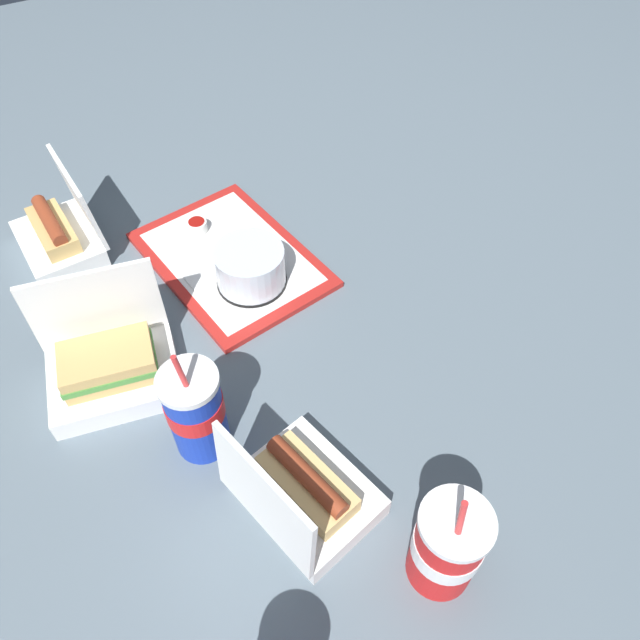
% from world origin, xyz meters
% --- Properties ---
extents(ground_plane, '(3.20, 3.20, 0.00)m').
position_xyz_m(ground_plane, '(0.00, 0.00, 0.00)').
color(ground_plane, slate).
extents(food_tray, '(0.41, 0.32, 0.01)m').
position_xyz_m(food_tray, '(-0.23, -0.02, 0.01)').
color(food_tray, red).
rests_on(food_tray, ground_plane).
extents(cake_container, '(0.13, 0.13, 0.08)m').
position_xyz_m(cake_container, '(-0.15, -0.01, 0.05)').
color(cake_container, black).
rests_on(cake_container, food_tray).
extents(ketchup_cup, '(0.04, 0.04, 0.02)m').
position_xyz_m(ketchup_cup, '(-0.33, -0.05, 0.03)').
color(ketchup_cup, white).
rests_on(ketchup_cup, food_tray).
extents(napkin_stack, '(0.11, 0.11, 0.00)m').
position_xyz_m(napkin_stack, '(-0.23, -0.08, 0.02)').
color(napkin_stack, white).
rests_on(napkin_stack, food_tray).
extents(plastic_fork, '(0.11, 0.01, 0.00)m').
position_xyz_m(plastic_fork, '(-0.29, 0.05, 0.02)').
color(plastic_fork, white).
rests_on(plastic_fork, food_tray).
extents(clamshell_hotdog_front, '(0.22, 0.19, 0.19)m').
position_xyz_m(clamshell_hotdog_front, '(0.28, -0.13, 0.04)').
color(clamshell_hotdog_front, white).
rests_on(clamshell_hotdog_front, ground_plane).
extents(clamshell_sandwich_right, '(0.19, 0.23, 0.19)m').
position_xyz_m(clamshell_sandwich_right, '(-0.06, -0.30, 0.05)').
color(clamshell_sandwich_right, white).
rests_on(clamshell_sandwich_right, ground_plane).
extents(clamshell_hotdog_left, '(0.19, 0.16, 0.17)m').
position_xyz_m(clamshell_hotdog_left, '(-0.41, -0.30, 0.04)').
color(clamshell_hotdog_left, white).
rests_on(clamshell_hotdog_left, ground_plane).
extents(soda_cup_back, '(0.09, 0.09, 0.22)m').
position_xyz_m(soda_cup_back, '(0.44, -0.01, 0.08)').
color(soda_cup_back, red).
rests_on(soda_cup_back, ground_plane).
extents(soda_cup_left, '(0.09, 0.09, 0.23)m').
position_xyz_m(soda_cup_left, '(0.11, -0.21, 0.09)').
color(soda_cup_left, '#1938B7').
rests_on(soda_cup_left, ground_plane).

